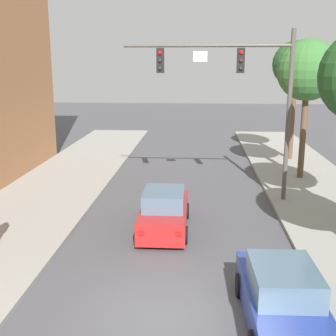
# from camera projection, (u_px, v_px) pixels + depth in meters

# --- Properties ---
(ground_plane) EXTENTS (120.00, 120.00, 0.00)m
(ground_plane) POSITION_uv_depth(u_px,v_px,m) (169.00, 315.00, 11.05)
(ground_plane) COLOR #4C4C51
(traffic_signal_mast) EXTENTS (7.34, 0.38, 7.50)m
(traffic_signal_mast) POSITION_uv_depth(u_px,v_px,m) (241.00, 83.00, 18.96)
(traffic_signal_mast) COLOR #514C47
(traffic_signal_mast) RESTS_ON sidewalk_right
(car_lead_red) EXTENTS (1.85, 4.25, 1.60)m
(car_lead_red) POSITION_uv_depth(u_px,v_px,m) (164.00, 212.00, 16.57)
(car_lead_red) COLOR #B21E1E
(car_lead_red) RESTS_ON ground
(car_following_blue) EXTENTS (1.93, 4.28, 1.60)m
(car_following_blue) POSITION_uv_depth(u_px,v_px,m) (281.00, 298.00, 10.47)
(car_following_blue) COLOR navy
(car_following_blue) RESTS_ON ground
(street_tree_third) EXTENTS (3.18, 3.18, 7.32)m
(street_tree_third) POSITION_uv_depth(u_px,v_px,m) (308.00, 71.00, 22.54)
(street_tree_third) COLOR brown
(street_tree_third) RESTS_ON sidewalk_right
(street_tree_farthest) EXTENTS (2.89, 2.89, 7.45)m
(street_tree_farthest) POSITION_uv_depth(u_px,v_px,m) (296.00, 65.00, 27.13)
(street_tree_farthest) COLOR brown
(street_tree_farthest) RESTS_ON sidewalk_right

